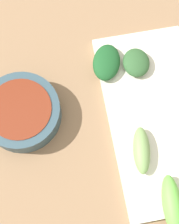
{
  "coord_description": "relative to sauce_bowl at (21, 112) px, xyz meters",
  "views": [
    {
      "loc": [
        -0.06,
        -0.16,
        0.59
      ],
      "look_at": [
        -0.03,
        0.0,
        0.05
      ],
      "focal_mm": 53.95,
      "sensor_mm": 36.0,
      "label": 1
    }
  ],
  "objects": [
    {
      "name": "broccoli_leafy_2",
      "position": [
        0.16,
        0.06,
        0.0
      ],
      "size": [
        0.07,
        0.08,
        0.02
      ],
      "primitive_type": "ellipsoid",
      "rotation": [
        0.0,
        0.0,
        -0.33
      ],
      "color": "#1A5024",
      "rests_on": "serving_plate"
    },
    {
      "name": "tabletop",
      "position": [
        0.14,
        -0.02,
        -0.03
      ],
      "size": [
        2.1,
        2.1,
        0.02
      ],
      "primitive_type": "cube",
      "color": "#8E6D4D",
      "rests_on": "ground"
    },
    {
      "name": "broccoli_stalk_3",
      "position": [
        0.19,
        -0.1,
        0.0
      ],
      "size": [
        0.04,
        0.08,
        0.03
      ],
      "primitive_type": "ellipsoid",
      "rotation": [
        0.0,
        0.0,
        -0.16
      ],
      "color": "#779E58",
      "rests_on": "serving_plate"
    },
    {
      "name": "broccoli_leafy_1",
      "position": [
        0.21,
        0.05,
        0.0
      ],
      "size": [
        0.05,
        0.06,
        0.02
      ],
      "primitive_type": "ellipsoid",
      "rotation": [
        0.0,
        0.0,
        -0.08
      ],
      "color": "#2F592E",
      "rests_on": "serving_plate"
    },
    {
      "name": "broccoli_stalk_0",
      "position": [
        0.21,
        -0.19,
        0.01
      ],
      "size": [
        0.04,
        0.09,
        0.03
      ],
      "primitive_type": "ellipsoid",
      "rotation": [
        0.0,
        0.0,
        -0.09
      ],
      "color": "#66BB45",
      "rests_on": "serving_plate"
    },
    {
      "name": "serving_plate",
      "position": [
        0.23,
        -0.05,
        -0.02
      ],
      "size": [
        0.16,
        0.33,
        0.01
      ],
      "primitive_type": "cube",
      "color": "silver",
      "rests_on": "tabletop"
    },
    {
      "name": "sauce_bowl",
      "position": [
        0.0,
        0.0,
        0.0
      ],
      "size": [
        0.13,
        0.13,
        0.04
      ],
      "color": "#324B57",
      "rests_on": "tabletop"
    }
  ]
}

